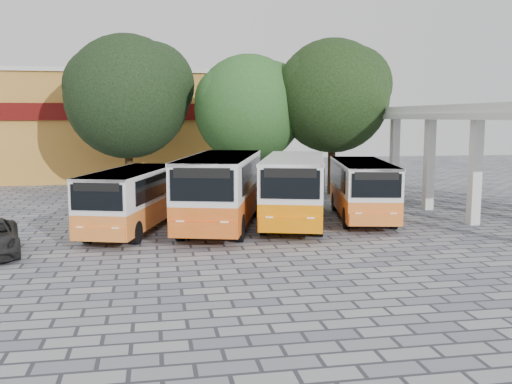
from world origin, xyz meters
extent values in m
plane|color=slate|center=(0.00, 0.00, 0.00)|extent=(90.00, 90.00, 0.00)
cube|color=silver|center=(7.85, 10.50, 2.50)|extent=(0.45, 0.45, 5.00)
cube|color=silver|center=(13.15, 10.50, 2.50)|extent=(0.45, 0.45, 5.00)
cube|color=silver|center=(10.50, 4.00, 5.20)|extent=(6.60, 15.60, 0.40)
cube|color=silver|center=(10.50, 4.00, 4.85)|extent=(6.80, 15.80, 0.30)
cube|color=#BE8130|center=(-11.00, 26.00, 4.00)|extent=(20.00, 10.00, 8.00)
cube|color=#590C0A|center=(-11.00, 20.90, 5.20)|extent=(20.00, 0.20, 1.20)
cube|color=silver|center=(-11.00, 26.00, 8.15)|extent=(20.40, 10.40, 0.30)
cube|color=orange|center=(-7.24, 2.95, 0.81)|extent=(4.24, 7.52, 0.95)
cube|color=white|center=(-7.24, 2.95, 1.95)|extent=(4.24, 7.52, 1.32)
cube|color=white|center=(-7.24, 2.95, 2.56)|extent=(4.28, 7.53, 0.11)
cube|color=black|center=(-8.34, 2.95, 1.96)|extent=(1.85, 5.68, 0.95)
cube|color=black|center=(-6.14, 2.95, 1.96)|extent=(1.85, 5.68, 0.95)
cube|color=black|center=(-7.24, -0.67, 1.96)|extent=(1.86, 0.63, 0.95)
cube|color=black|center=(-7.24, -0.67, 2.34)|extent=(1.65, 0.57, 0.31)
cylinder|color=black|center=(-8.21, 0.61, 0.45)|extent=(0.25, 0.90, 0.90)
cylinder|color=black|center=(-6.27, 0.61, 0.45)|extent=(0.25, 0.90, 0.90)
cylinder|color=black|center=(-8.21, 5.29, 0.45)|extent=(0.25, 0.90, 0.90)
cylinder|color=black|center=(-6.27, 5.29, 0.45)|extent=(0.25, 0.90, 0.90)
cube|color=orange|center=(-3.41, 3.21, 0.98)|extent=(4.89, 9.08, 1.14)
cube|color=white|center=(-3.41, 3.21, 2.35)|extent=(4.89, 9.08, 1.60)
cube|color=white|center=(-3.41, 3.21, 3.09)|extent=(4.94, 9.09, 0.13)
cube|color=black|center=(-4.74, 3.21, 2.37)|extent=(2.02, 6.91, 1.14)
cube|color=black|center=(-2.09, 3.21, 2.37)|extent=(2.02, 6.91, 1.14)
cube|color=black|center=(-3.41, -1.15, 2.37)|extent=(2.26, 0.69, 1.14)
cube|color=black|center=(-3.41, -1.15, 2.83)|extent=(2.00, 0.62, 0.37)
cylinder|color=black|center=(-4.59, 0.39, 0.54)|extent=(0.30, 1.09, 1.09)
cylinder|color=black|center=(-2.24, 0.39, 0.54)|extent=(0.30, 1.09, 1.09)
cylinder|color=black|center=(-4.59, 6.04, 0.54)|extent=(0.30, 1.09, 1.09)
cylinder|color=black|center=(-2.24, 6.04, 0.54)|extent=(0.30, 1.09, 1.09)
cube|color=orange|center=(-0.04, 3.50, 0.95)|extent=(4.79, 8.76, 1.10)
cube|color=white|center=(-0.04, 3.50, 2.27)|extent=(4.79, 8.76, 1.54)
cube|color=white|center=(-0.04, 3.50, 2.98)|extent=(4.84, 8.77, 0.13)
cube|color=black|center=(-1.32, 3.50, 2.29)|extent=(2.01, 6.65, 1.10)
cube|color=black|center=(1.24, 3.50, 2.29)|extent=(2.01, 6.65, 1.10)
cube|color=black|center=(-0.04, -0.71, 2.29)|extent=(2.18, 0.69, 1.10)
cube|color=black|center=(-0.04, -0.71, 2.73)|extent=(1.93, 0.62, 0.36)
cylinder|color=black|center=(-1.17, 0.78, 0.52)|extent=(0.29, 1.05, 1.05)
cylinder|color=black|center=(1.09, 0.78, 0.52)|extent=(0.29, 1.05, 1.05)
cylinder|color=black|center=(-1.17, 6.23, 0.52)|extent=(0.29, 1.05, 1.05)
cylinder|color=black|center=(1.09, 6.23, 0.52)|extent=(0.29, 1.05, 1.05)
cube|color=orange|center=(3.40, 4.07, 0.85)|extent=(3.80, 7.84, 0.99)
cube|color=white|center=(3.40, 4.07, 2.04)|extent=(3.80, 7.84, 1.38)
cube|color=white|center=(3.40, 4.07, 2.67)|extent=(3.84, 7.85, 0.11)
cube|color=black|center=(2.25, 4.07, 2.05)|extent=(1.36, 6.08, 0.99)
cube|color=black|center=(4.55, 4.07, 2.05)|extent=(1.36, 6.08, 0.99)
cube|color=black|center=(3.40, 0.29, 2.05)|extent=(1.99, 0.48, 0.99)
cube|color=black|center=(3.40, 0.29, 2.45)|extent=(1.76, 0.44, 0.32)
cylinder|color=black|center=(2.38, 1.63, 0.47)|extent=(0.26, 0.94, 0.94)
cylinder|color=black|center=(4.42, 1.63, 0.47)|extent=(0.26, 0.94, 0.94)
cylinder|color=black|center=(2.38, 6.52, 0.47)|extent=(0.26, 0.94, 0.94)
cylinder|color=black|center=(4.42, 6.52, 0.47)|extent=(0.26, 0.94, 0.94)
cylinder|color=#3B2913|center=(-7.84, 16.21, 2.31)|extent=(0.51, 0.51, 4.63)
sphere|color=black|center=(-7.84, 16.21, 6.11)|extent=(7.86, 7.86, 7.86)
sphere|color=black|center=(-6.27, 16.51, 6.89)|extent=(5.50, 5.50, 5.50)
sphere|color=black|center=(-9.22, 16.01, 6.70)|extent=(5.11, 5.11, 5.11)
cylinder|color=black|center=(-0.29, 14.41, 2.02)|extent=(0.48, 0.48, 4.03)
sphere|color=#23531C|center=(-0.29, 14.41, 5.32)|extent=(6.84, 6.84, 6.84)
sphere|color=#23531C|center=(1.08, 14.71, 6.00)|extent=(4.79, 4.79, 4.79)
sphere|color=#23531C|center=(-1.49, 14.21, 5.83)|extent=(4.45, 4.45, 4.45)
cylinder|color=#3A2513|center=(4.72, 12.89, 2.25)|extent=(0.47, 0.47, 4.51)
sphere|color=black|center=(4.72, 12.89, 6.12)|extent=(7.02, 7.02, 7.02)
sphere|color=black|center=(6.12, 13.19, 6.82)|extent=(4.91, 4.91, 4.91)
sphere|color=black|center=(3.49, 12.69, 6.64)|extent=(4.56, 4.56, 4.56)
camera|label=1|loc=(-6.34, -21.34, 4.81)|focal=40.00mm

